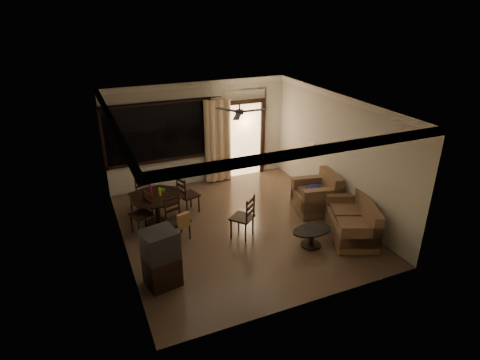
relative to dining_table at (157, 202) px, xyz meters
name	(u,v)px	position (x,y,z in m)	size (l,w,h in m)	color
ground	(239,227)	(1.65, -0.88, -0.56)	(5.50, 5.50, 0.00)	#7F6651
room_shell	(233,125)	(2.24, 0.90, 1.27)	(5.50, 6.70, 5.50)	beige
dining_table	(157,202)	(0.00, 0.00, 0.00)	(1.14, 1.14, 0.93)	black
dining_chair_west	(143,221)	(-0.39, -0.26, -0.28)	(0.53, 0.53, 0.95)	black
dining_chair_east	(188,202)	(0.80, 0.25, -0.28)	(0.53, 0.53, 0.95)	black
dining_chair_south	(178,226)	(0.26, -0.82, -0.26)	(0.53, 0.56, 0.95)	black
dining_chair_north	(141,201)	(-0.24, 0.75, -0.28)	(0.53, 0.53, 0.95)	black
tv_cabinet	(161,258)	(-0.40, -2.16, -0.01)	(0.66, 0.62, 1.09)	black
sofa	(354,222)	(3.75, -2.19, -0.23)	(1.36, 1.75, 0.83)	#462C20
armchair	(318,196)	(3.70, -0.88, -0.18)	(1.09, 1.09, 0.94)	#462C20
coffee_table	(312,235)	(2.72, -2.15, -0.31)	(0.86, 0.52, 0.38)	black
side_chair	(243,225)	(1.55, -1.27, -0.27)	(0.61, 0.61, 0.97)	black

